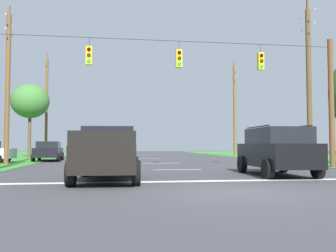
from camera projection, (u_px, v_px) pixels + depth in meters
The scene contains 14 objects.
ground_plane at pixel (233, 192), 10.16m from camera, with size 120.00×120.00×0.00m, color #3D3D42.
stop_bar_stripe at pixel (206, 181), 13.20m from camera, with size 15.93×0.45×0.01m, color white.
lane_dash_0 at pixel (177, 170), 19.13m from camera, with size 0.15×2.50×0.01m, color white.
lane_dash_1 at pixel (161, 163), 25.67m from camera, with size 0.15×2.50×0.01m, color white.
lane_dash_2 at pixel (149, 158), 34.49m from camera, with size 0.15×2.50×0.01m, color white.
overhead_signal_span at pixel (173, 93), 19.76m from camera, with size 18.44×0.31×7.28m.
pickup_truck at pixel (108, 154), 13.51m from camera, with size 2.48×5.48×1.95m.
suv_black at pixel (276, 150), 15.61m from camera, with size 2.40×4.89×2.05m.
distant_car_oncoming at pixel (49, 151), 29.04m from camera, with size 2.15×4.37×1.52m.
utility_pole_mid_right at pixel (309, 82), 25.15m from camera, with size 0.34×1.95×11.24m.
utility_pole_far_right at pixel (235, 109), 40.88m from camera, with size 0.32×1.65×10.41m.
utility_pole_mid_left at pixel (8, 85), 23.86m from camera, with size 0.30×1.62×10.27m.
utility_pole_far_left at pixel (47, 106), 39.22m from camera, with size 0.28×1.79×11.03m.
tree_roadside_right at pixel (30, 101), 35.85m from camera, with size 3.59×3.59×7.09m.
Camera 1 is at (-3.23, -9.88, 1.30)m, focal length 39.90 mm.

